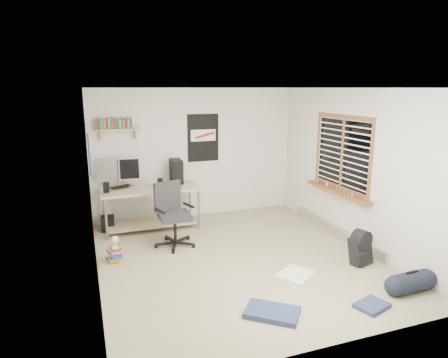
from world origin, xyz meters
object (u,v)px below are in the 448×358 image
object	(u,v)px
office_chair	(175,217)
duffel_bag	(411,282)
backpack	(360,251)
book_stack	(114,252)
desk	(151,209)

from	to	relation	value
office_chair	duffel_bag	size ratio (longest dim) A/B	2.01
backpack	book_stack	bearing A→B (deg)	144.67
office_chair	backpack	size ratio (longest dim) A/B	2.55
office_chair	book_stack	distance (m)	1.09
desk	duffel_bag	size ratio (longest dim) A/B	3.34
desk	office_chair	xyz separation A→B (m)	(0.22, -0.95, 0.12)
backpack	book_stack	size ratio (longest dim) A/B	0.99
desk	office_chair	distance (m)	0.98
desk	duffel_bag	xyz separation A→B (m)	(2.65, -3.42, -0.22)
backpack	desk	bearing A→B (deg)	121.15
office_chair	backpack	distance (m)	2.86
backpack	book_stack	distance (m)	3.59
duffel_bag	desk	bearing A→B (deg)	125.84
duffel_bag	book_stack	world-z (taller)	duffel_bag
backpack	duffel_bag	world-z (taller)	backpack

